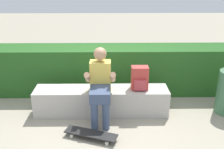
# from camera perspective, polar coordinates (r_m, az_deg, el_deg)

# --- Properties ---
(ground_plane) EXTENTS (24.00, 24.00, 0.00)m
(ground_plane) POSITION_cam_1_polar(r_m,az_deg,el_deg) (4.35, -2.38, -10.91)
(ground_plane) COLOR gray
(bench_main) EXTENTS (2.29, 0.45, 0.45)m
(bench_main) POSITION_cam_1_polar(r_m,az_deg,el_deg) (4.61, -2.29, -5.70)
(bench_main) COLOR #AFAAA1
(bench_main) RESTS_ON ground
(person_skater) EXTENTS (0.49, 0.62, 1.20)m
(person_skater) POSITION_cam_1_polar(r_m,az_deg,el_deg) (4.23, -2.55, -1.91)
(person_skater) COLOR gold
(person_skater) RESTS_ON ground
(skateboard_near_person) EXTENTS (0.82, 0.46, 0.09)m
(skateboard_near_person) POSITION_cam_1_polar(r_m,az_deg,el_deg) (4.03, -4.59, -12.66)
(skateboard_near_person) COLOR black
(skateboard_near_person) RESTS_ON ground
(backpack_on_bench) EXTENTS (0.28, 0.23, 0.40)m
(backpack_on_bench) POSITION_cam_1_polar(r_m,az_deg,el_deg) (4.45, 5.99, -0.86)
(backpack_on_bench) COLOR #B23833
(backpack_on_bench) RESTS_ON bench_main
(hedge_row) EXTENTS (5.11, 0.67, 0.94)m
(hedge_row) POSITION_cam_1_polar(r_m,az_deg,el_deg) (5.34, -0.52, 1.07)
(hedge_row) COLOR #23541E
(hedge_row) RESTS_ON ground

